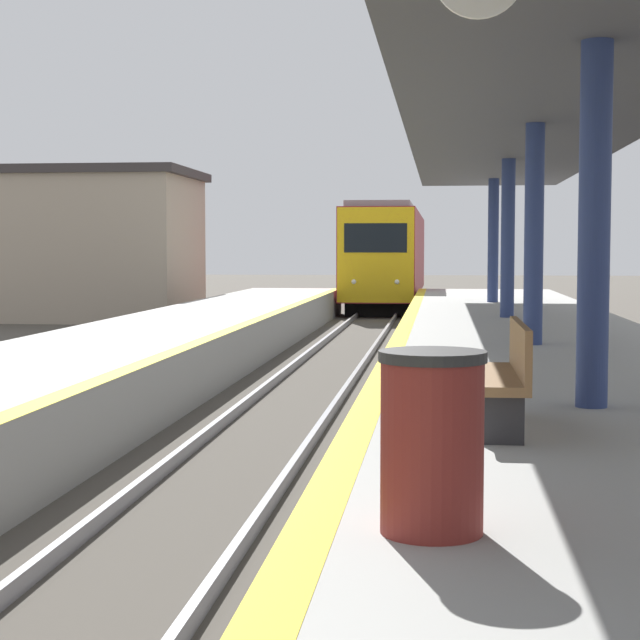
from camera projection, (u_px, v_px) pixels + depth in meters
train at (389, 256)px, 48.19m from camera, size 2.83×20.15×4.29m
station_canopy at (535, 123)px, 17.06m from camera, size 4.22×34.31×3.75m
trash_bin at (432, 442)px, 5.83m from camera, size 0.59×0.59×1.00m
bench at (505, 372)px, 9.19m from camera, size 0.44×1.87×0.92m
station_building at (67, 244)px, 38.41m from camera, size 9.33×6.09×5.34m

